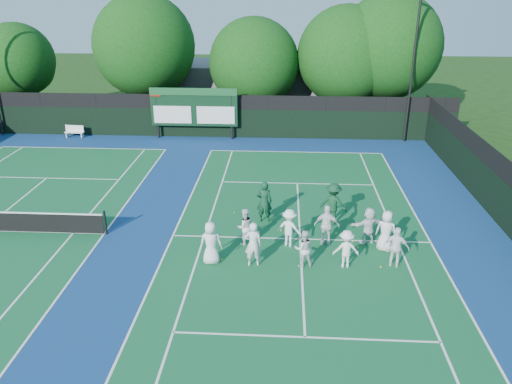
{
  "coord_description": "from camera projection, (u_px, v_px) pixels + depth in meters",
  "views": [
    {
      "loc": [
        -0.79,
        -17.89,
        10.1
      ],
      "look_at": [
        -2.0,
        3.0,
        1.3
      ],
      "focal_mm": 35.0,
      "sensor_mm": 36.0,
      "label": 1
    }
  ],
  "objects": [
    {
      "name": "player_back_0",
      "position": [
        244.0,
        227.0,
        20.6
      ],
      "size": [
        0.94,
        0.85,
        1.59
      ],
      "primitive_type": "imported",
      "rotation": [
        0.0,
        0.0,
        3.54
      ],
      "color": "white",
      "rests_on": "ground"
    },
    {
      "name": "tennis_ball_0",
      "position": [
        222.0,
        260.0,
        19.61
      ],
      "size": [
        0.07,
        0.07,
        0.07
      ],
      "primitive_type": "sphere",
      "color": "yellow",
      "rests_on": "ground"
    },
    {
      "name": "coach_right",
      "position": [
        333.0,
        204.0,
        22.34
      ],
      "size": [
        1.41,
        1.09,
        1.93
      ],
      "primitive_type": "imported",
      "rotation": [
        0.0,
        0.0,
        2.8
      ],
      "color": "#103B21",
      "rests_on": "ground"
    },
    {
      "name": "tennis_ball_5",
      "position": [
        381.0,
        267.0,
        19.13
      ],
      "size": [
        0.07,
        0.07,
        0.07
      ],
      "primitive_type": "sphere",
      "color": "yellow",
      "rests_on": "ground"
    },
    {
      "name": "tennis_ball_1",
      "position": [
        353.0,
        241.0,
        21.01
      ],
      "size": [
        0.07,
        0.07,
        0.07
      ],
      "primitive_type": "sphere",
      "color": "yellow",
      "rests_on": "ground"
    },
    {
      "name": "ground",
      "position": [
        301.0,
        251.0,
        20.34
      ],
      "size": [
        120.0,
        120.0,
        0.0
      ],
      "primitive_type": "plane",
      "color": "#17370F",
      "rests_on": "ground"
    },
    {
      "name": "player_front_4",
      "position": [
        396.0,
        247.0,
        18.94
      ],
      "size": [
        1.04,
        0.69,
        1.64
      ],
      "primitive_type": "imported",
      "rotation": [
        0.0,
        0.0,
        2.82
      ],
      "color": "white",
      "rests_on": "ground"
    },
    {
      "name": "player_front_2",
      "position": [
        304.0,
        249.0,
        18.99
      ],
      "size": [
        0.81,
        0.68,
        1.51
      ],
      "primitive_type": "imported",
      "rotation": [
        0.0,
        0.0,
        3.3
      ],
      "color": "silver",
      "rests_on": "ground"
    },
    {
      "name": "player_back_1",
      "position": [
        289.0,
        228.0,
        20.44
      ],
      "size": [
        1.21,
        0.96,
        1.64
      ],
      "primitive_type": "imported",
      "rotation": [
        0.0,
        0.0,
        2.75
      ],
      "color": "white",
      "rests_on": "ground"
    },
    {
      "name": "court_apron",
      "position": [
        161.0,
        235.0,
        21.58
      ],
      "size": [
        34.0,
        32.0,
        0.01
      ],
      "primitive_type": "cube",
      "color": "navy",
      "rests_on": "ground"
    },
    {
      "name": "clubhouse",
      "position": [
        270.0,
        87.0,
        41.76
      ],
      "size": [
        18.0,
        6.0,
        4.0
      ],
      "primitive_type": "cube",
      "color": "#5D5D62",
      "rests_on": "ground"
    },
    {
      "name": "player_back_4",
      "position": [
        386.0,
        231.0,
        20.07
      ],
      "size": [
        1.0,
        0.85,
        1.75
      ],
      "primitive_type": "imported",
      "rotation": [
        0.0,
        0.0,
        2.73
      ],
      "color": "white",
      "rests_on": "ground"
    },
    {
      "name": "player_front_3",
      "position": [
        346.0,
        249.0,
        18.92
      ],
      "size": [
        1.01,
        0.6,
        1.54
      ],
      "primitive_type": "imported",
      "rotation": [
        0.0,
        0.0,
        3.17
      ],
      "color": "white",
      "rests_on": "ground"
    },
    {
      "name": "tennis_ball_2",
      "position": [
        358.0,
        247.0,
        20.54
      ],
      "size": [
        0.07,
        0.07,
        0.07
      ],
      "primitive_type": "sphere",
      "color": "yellow",
      "rests_on": "ground"
    },
    {
      "name": "tree_b",
      "position": [
        147.0,
        49.0,
        36.77
      ],
      "size": [
        7.47,
        7.47,
        9.54
      ],
      "color": "black",
      "rests_on": "ground"
    },
    {
      "name": "near_court",
      "position": [
        300.0,
        239.0,
        21.26
      ],
      "size": [
        11.05,
        23.85,
        0.01
      ],
      "color": "#12582E",
      "rests_on": "ground"
    },
    {
      "name": "tree_a",
      "position": [
        20.0,
        62.0,
        37.69
      ],
      "size": [
        5.52,
        5.52,
        7.48
      ],
      "color": "black",
      "rests_on": "ground"
    },
    {
      "name": "back_fence",
      "position": [
        210.0,
        118.0,
        34.86
      ],
      "size": [
        34.0,
        0.08,
        3.0
      ],
      "color": "black",
      "rests_on": "ground"
    },
    {
      "name": "light_pole_right",
      "position": [
        415.0,
        47.0,
        31.95
      ],
      "size": [
        1.2,
        0.3,
        10.12
      ],
      "color": "black",
      "rests_on": "ground"
    },
    {
      "name": "tree_d",
      "position": [
        348.0,
        58.0,
        36.19
      ],
      "size": [
        7.11,
        7.11,
        8.8
      ],
      "color": "black",
      "rests_on": "ground"
    },
    {
      "name": "player_back_3",
      "position": [
        369.0,
        226.0,
        20.64
      ],
      "size": [
        1.57,
        0.96,
        1.62
      ],
      "primitive_type": "imported",
      "rotation": [
        0.0,
        0.0,
        3.49
      ],
      "color": "white",
      "rests_on": "ground"
    },
    {
      "name": "coach_left",
      "position": [
        264.0,
        202.0,
        22.5
      ],
      "size": [
        0.73,
        0.5,
        1.95
      ],
      "primitive_type": "imported",
      "rotation": [
        0.0,
        0.0,
        3.18
      ],
      "color": "#103C24",
      "rests_on": "ground"
    },
    {
      "name": "tree_e",
      "position": [
        390.0,
        49.0,
        35.8
      ],
      "size": [
        7.51,
        7.51,
        9.64
      ],
      "color": "black",
      "rests_on": "ground"
    },
    {
      "name": "tennis_ball_4",
      "position": [
        281.0,
        230.0,
        21.94
      ],
      "size": [
        0.07,
        0.07,
        0.07
      ],
      "primitive_type": "sphere",
      "color": "yellow",
      "rests_on": "ground"
    },
    {
      "name": "tree_c",
      "position": [
        256.0,
        65.0,
        36.78
      ],
      "size": [
        6.61,
        6.61,
        7.96
      ],
      "color": "black",
      "rests_on": "ground"
    },
    {
      "name": "player_back_2",
      "position": [
        327.0,
        225.0,
        20.5
      ],
      "size": [
        1.08,
        0.55,
        1.77
      ],
      "primitive_type": "imported",
      "rotation": [
        0.0,
        0.0,
        3.02
      ],
      "color": "white",
      "rests_on": "ground"
    },
    {
      "name": "player_front_1",
      "position": [
        253.0,
        244.0,
        18.98
      ],
      "size": [
        0.71,
        0.52,
        1.82
      ],
      "primitive_type": "imported",
      "rotation": [
        0.0,
        0.0,
        3.27
      ],
      "color": "white",
      "rests_on": "ground"
    },
    {
      "name": "scoreboard",
      "position": [
        194.0,
        108.0,
        34.21
      ],
      "size": [
        6.0,
        0.21,
        3.55
      ],
      "color": "black",
      "rests_on": "ground"
    },
    {
      "name": "tennis_ball_3",
      "position": [
        235.0,
        213.0,
        23.64
      ],
      "size": [
        0.07,
        0.07,
        0.07
      ],
      "primitive_type": "sphere",
      "color": "yellow",
      "rests_on": "ground"
    },
    {
      "name": "player_front_0",
      "position": [
        211.0,
        243.0,
        19.15
      ],
      "size": [
        0.88,
        0.6,
        1.75
      ],
      "primitive_type": "imported",
      "rotation": [
        0.0,
        0.0,
        3.19
      ],
      "color": "white",
      "rests_on": "ground"
    },
    {
      "name": "bench",
      "position": [
        75.0,
        131.0,
        35.13
      ],
      "size": [
        1.37,
        0.48,
        0.85
      ],
      "color": "white",
      "rests_on": "ground"
    }
  ]
}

